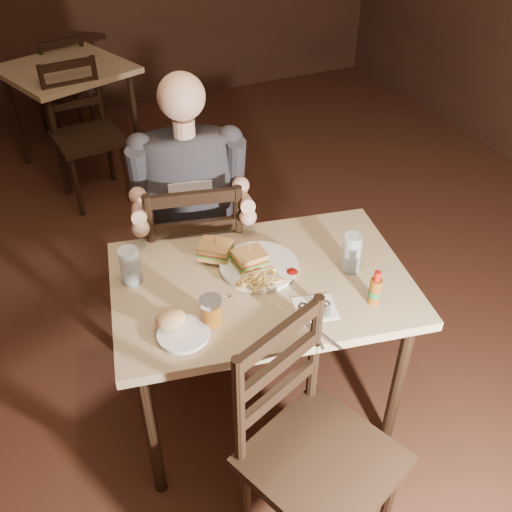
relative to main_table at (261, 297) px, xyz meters
name	(u,v)px	position (x,y,z in m)	size (l,w,h in m)	color
room_shell	(192,111)	(-0.16, 0.21, 0.72)	(7.00, 7.00, 7.00)	black
main_table	(261,297)	(0.00, 0.00, 0.00)	(1.26, 0.96, 0.77)	tan
bg_table	(67,79)	(-0.29, 2.71, 0.00)	(1.03, 1.03, 0.77)	tan
chair_far	(195,257)	(-0.09, 0.58, -0.19)	(0.46, 0.50, 0.99)	black
chair_near	(322,461)	(-0.06, -0.63, -0.20)	(0.45, 0.49, 0.97)	black
bg_chair_far	(62,87)	(-0.29, 3.26, -0.25)	(0.39, 0.43, 0.86)	black
bg_chair_near	(88,138)	(-0.29, 2.16, -0.22)	(0.43, 0.47, 0.93)	black
diner	(189,178)	(-0.10, 0.54, 0.27)	(0.52, 0.41, 0.89)	#2F2F34
dinner_plate	(259,267)	(0.02, 0.06, 0.10)	(0.30, 0.30, 0.02)	white
sandwich_left	(215,246)	(-0.11, 0.19, 0.16)	(0.12, 0.10, 0.10)	tan
sandwich_right	(250,254)	(-0.01, 0.08, 0.16)	(0.12, 0.10, 0.10)	tan
fries_pile	(257,279)	(-0.03, -0.03, 0.12)	(0.22, 0.16, 0.04)	#EBC05A
ketchup_dollop	(292,272)	(0.12, -0.03, 0.11)	(0.05, 0.05, 0.01)	maroon
glass_left	(130,266)	(-0.45, 0.20, 0.16)	(0.08, 0.08, 0.15)	silver
glass_right	(352,253)	(0.34, -0.09, 0.17)	(0.07, 0.07, 0.16)	silver
hot_sauce	(375,287)	(0.32, -0.28, 0.16)	(0.04, 0.04, 0.14)	brown
salt_shaker	(302,312)	(0.04, -0.26, 0.12)	(0.04, 0.04, 0.07)	white
pepper_shaker	(326,309)	(0.13, -0.27, 0.12)	(0.03, 0.03, 0.06)	#38332D
syrup_dispenser	(211,311)	(-0.26, -0.14, 0.14)	(0.08, 0.08, 0.10)	brown
napkin	(315,308)	(0.11, -0.23, 0.09)	(0.15, 0.14, 0.00)	white
knife	(322,334)	(0.07, -0.35, 0.09)	(0.01, 0.19, 0.00)	silver
fork	(314,333)	(0.04, -0.34, 0.09)	(0.01, 0.16, 0.01)	silver
side_plate	(184,335)	(-0.37, -0.17, 0.09)	(0.18, 0.18, 0.01)	white
bread_roll	(171,319)	(-0.40, -0.11, 0.13)	(0.11, 0.09, 0.06)	tan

